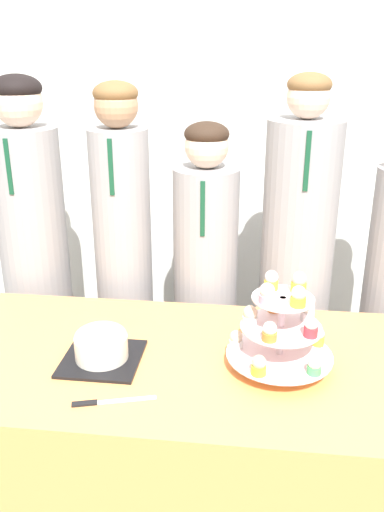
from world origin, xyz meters
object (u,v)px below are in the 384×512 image
object	(u,v)px
round_cake	(101,344)
student_3	(294,284)
student_1	(124,274)
student_0	(37,269)
cake_knife	(100,402)
cupcake_stand	(281,326)
student_2	(206,296)

from	to	relation	value
round_cake	student_3	distance (m)	0.93
student_1	student_3	bearing A→B (deg)	0.00
student_3	student_1	bearing A→B (deg)	-180.00
student_0	student_3	bearing A→B (deg)	0.00
cake_knife	student_1	distance (m)	0.90
student_1	cupcake_stand	bearing A→B (deg)	-44.32
student_1	cake_knife	bearing A→B (deg)	-80.88
cupcake_stand	cake_knife	bearing A→B (deg)	-153.95
cupcake_stand	student_2	xyz separation A→B (m)	(-0.29, 0.64, -0.22)
student_0	student_3	size ratio (longest dim) A/B	0.99
round_cake	student_0	size ratio (longest dim) A/B	0.16
round_cake	student_0	world-z (taller)	student_0
student_0	student_2	world-z (taller)	student_0
cake_knife	student_3	distance (m)	1.07
round_cake	cupcake_stand	size ratio (longest dim) A/B	0.75
cake_knife	student_2	size ratio (longest dim) A/B	0.16
cupcake_stand	student_2	bearing A→B (deg)	114.71
student_1	student_3	distance (m)	0.74
cake_knife	cupcake_stand	bearing A→B (deg)	10.13
cupcake_stand	student_3	world-z (taller)	student_3
cupcake_stand	student_0	bearing A→B (deg)	148.85
cake_knife	cupcake_stand	xyz separation A→B (m)	(0.51, 0.25, 0.15)
cupcake_stand	student_1	xyz separation A→B (m)	(-0.65, 0.64, -0.13)
student_1	student_2	distance (m)	0.37
student_1	round_cake	bearing A→B (deg)	-82.56
cake_knife	student_3	xyz separation A→B (m)	(0.60, 0.89, 0.01)
student_0	cake_knife	bearing A→B (deg)	-58.46
student_3	cupcake_stand	bearing A→B (deg)	-97.64
cake_knife	round_cake	bearing A→B (deg)	88.14
round_cake	student_2	bearing A→B (deg)	67.74
student_1	student_0	bearing A→B (deg)	180.00
cake_knife	student_3	size ratio (longest dim) A/B	0.15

